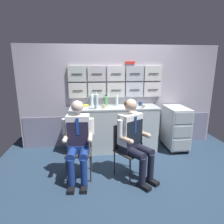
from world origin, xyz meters
TOP-DOWN VIEW (x-y plane):
  - ground at (0.00, 0.00)m, footprint 4.80×4.80m
  - galley_bulkhead at (-0.01, 1.37)m, footprint 4.20×0.14m
  - galley_counter at (-0.16, 1.09)m, footprint 1.77×0.53m
  - service_trolley at (1.13, 0.98)m, footprint 0.40×0.65m
  - folding_chair_left at (-0.83, 0.25)m, footprint 0.42×0.42m
  - crew_member_left at (-0.84, 0.09)m, footprint 0.49×0.61m
  - folding_chair_right at (-0.08, 0.17)m, footprint 0.55×0.55m
  - crew_member_right at (0.01, 0.04)m, footprint 0.61×0.68m
  - water_bottle_tall at (-0.61, 1.26)m, footprint 0.06×0.06m
  - sparkling_bottle_green at (-0.09, 1.22)m, footprint 0.06×0.06m
  - water_bottle_blue_cap at (-0.52, 0.94)m, footprint 0.07×0.07m
  - water_bottle_clear at (-0.33, 1.19)m, footprint 0.08×0.08m
  - paper_cup_tan at (-0.38, 0.98)m, footprint 0.06×0.06m
  - paper_cup_blue at (0.41, 0.92)m, footprint 0.07×0.07m
  - espresso_cup_small at (0.40, 1.15)m, footprint 0.08×0.08m
  - snack_banana at (-0.74, 1.20)m, footprint 0.17×0.10m

SIDE VIEW (x-z plane):
  - ground at x=0.00m, z-range -0.04..0.00m
  - galley_counter at x=-0.16m, z-range 0.00..0.93m
  - service_trolley at x=1.13m, z-range 0.03..0.94m
  - folding_chair_left at x=-0.83m, z-range 0.09..0.93m
  - folding_chair_right at x=-0.08m, z-range 0.09..0.93m
  - crew_member_left at x=-0.84m, z-range 0.06..1.30m
  - crew_member_right at x=0.01m, z-range 0.06..1.32m
  - snack_banana at x=-0.74m, z-range 0.93..0.97m
  - paper_cup_tan at x=-0.38m, z-range 0.93..1.00m
  - paper_cup_blue at x=0.41m, z-range 0.93..1.00m
  - espresso_cup_small at x=0.40m, z-range 0.93..1.01m
  - water_bottle_clear at x=-0.33m, z-range 0.92..1.15m
  - sparkling_bottle_green at x=-0.09m, z-range 0.92..1.15m
  - water_bottle_tall at x=-0.61m, z-range 0.92..1.18m
  - galley_bulkhead at x=-0.01m, z-range 0.00..2.15m
  - water_bottle_blue_cap at x=-0.52m, z-range 0.92..1.24m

